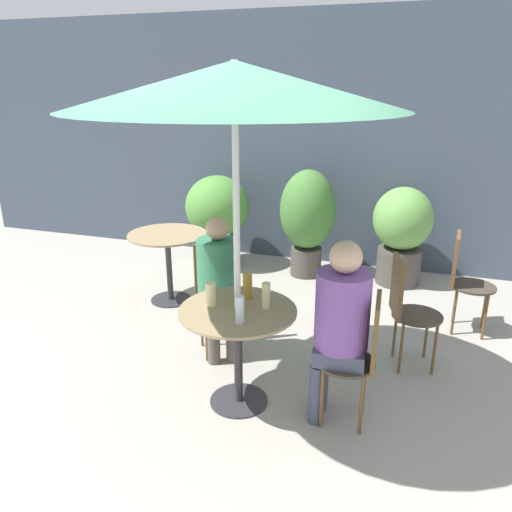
% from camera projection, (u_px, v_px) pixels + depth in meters
% --- Properties ---
extents(ground_plane, '(20.00, 20.00, 0.00)m').
position_uv_depth(ground_plane, '(206.00, 416.00, 3.47)').
color(ground_plane, '#9E998E').
extents(storefront_wall, '(10.00, 0.06, 3.00)m').
position_uv_depth(storefront_wall, '(315.00, 143.00, 6.04)').
color(storefront_wall, '#3D4756').
rests_on(storefront_wall, ground_plane).
extents(cafe_table_near, '(0.81, 0.81, 0.74)m').
position_uv_depth(cafe_table_near, '(238.00, 331.00, 3.44)').
color(cafe_table_near, '#2D2D33').
rests_on(cafe_table_near, ground_plane).
extents(cafe_table_far, '(0.80, 0.80, 0.74)m').
position_uv_depth(cafe_table_far, '(168.00, 249.00, 5.12)').
color(cafe_table_far, '#2D2D33').
rests_on(cafe_table_far, ground_plane).
extents(bistro_chair_0, '(0.40, 0.40, 0.92)m').
position_uv_depth(bistro_chair_0, '(361.00, 350.00, 3.24)').
color(bistro_chair_0, '#42382D').
rests_on(bistro_chair_0, ground_plane).
extents(bistro_chair_1, '(0.44, 0.45, 0.92)m').
position_uv_depth(bistro_chair_1, '(216.00, 288.00, 4.21)').
color(bistro_chair_1, '#42382D').
rests_on(bistro_chair_1, ground_plane).
extents(bistro_chair_2, '(0.40, 0.40, 0.92)m').
position_uv_depth(bistro_chair_2, '(463.00, 274.00, 4.51)').
color(bistro_chair_2, '#42382D').
rests_on(bistro_chair_2, ground_plane).
extents(bistro_chair_3, '(0.43, 0.41, 0.92)m').
position_uv_depth(bistro_chair_3, '(406.00, 303.00, 3.92)').
color(bistro_chair_3, '#42382D').
rests_on(bistro_chair_3, ground_plane).
extents(seated_person_0, '(0.37, 0.35, 1.28)m').
position_uv_depth(seated_person_0, '(340.00, 319.00, 3.21)').
color(seated_person_0, '#42475B').
rests_on(seated_person_0, ground_plane).
extents(seated_person_1, '(0.42, 0.43, 1.20)m').
position_uv_depth(seated_person_1, '(219.00, 276.00, 4.02)').
color(seated_person_1, brown).
rests_on(seated_person_1, ground_plane).
extents(beer_glass_0, '(0.07, 0.07, 0.19)m').
position_uv_depth(beer_glass_0, '(247.00, 286.00, 3.53)').
color(beer_glass_0, '#B28433').
rests_on(beer_glass_0, cafe_table_near).
extents(beer_glass_1, '(0.07, 0.07, 0.17)m').
position_uv_depth(beer_glass_1, '(211.00, 294.00, 3.42)').
color(beer_glass_1, beige).
rests_on(beer_glass_1, cafe_table_near).
extents(beer_glass_2, '(0.06, 0.06, 0.18)m').
position_uv_depth(beer_glass_2, '(240.00, 309.00, 3.17)').
color(beer_glass_2, silver).
rests_on(beer_glass_2, cafe_table_near).
extents(beer_glass_3, '(0.06, 0.06, 0.18)m').
position_uv_depth(beer_glass_3, '(266.00, 295.00, 3.38)').
color(beer_glass_3, beige).
rests_on(beer_glass_3, cafe_table_near).
extents(potted_plant_0, '(0.78, 0.78, 1.13)m').
position_uv_depth(potted_plant_0, '(218.00, 214.00, 6.12)').
color(potted_plant_0, slate).
rests_on(potted_plant_0, ground_plane).
extents(potted_plant_1, '(0.64, 0.64, 1.26)m').
position_uv_depth(potted_plant_1, '(307.00, 215.00, 5.78)').
color(potted_plant_1, '#47423D').
rests_on(potted_plant_1, ground_plane).
extents(potted_plant_2, '(0.65, 0.65, 1.11)m').
position_uv_depth(potted_plant_2, '(402.00, 231.00, 5.57)').
color(potted_plant_2, '#47423D').
rests_on(potted_plant_2, ground_plane).
extents(umbrella, '(2.06, 2.06, 2.32)m').
position_uv_depth(umbrella, '(235.00, 86.00, 2.91)').
color(umbrella, silver).
rests_on(umbrella, ground_plane).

